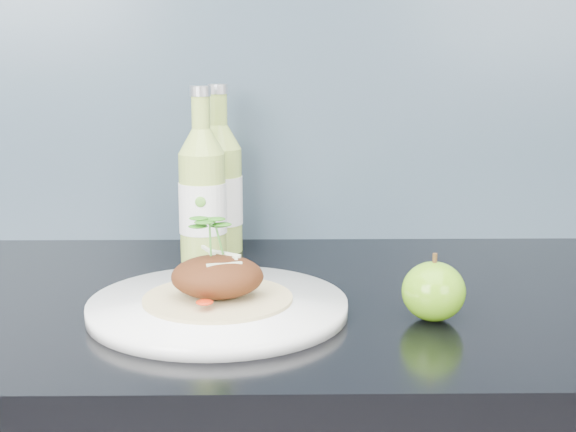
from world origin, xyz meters
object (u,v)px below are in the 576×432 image
dinner_plate (218,307)px  cider_bottle_right (220,189)px  green_apple (434,291)px  cider_bottle_left (203,196)px

dinner_plate → cider_bottle_right: (-0.02, 0.29, 0.08)m
green_apple → cider_bottle_left: cider_bottle_left is taller
dinner_plate → cider_bottle_left: cider_bottle_left is taller
green_apple → cider_bottle_left: size_ratio=0.35×
green_apple → cider_bottle_right: 0.41m
dinner_plate → cider_bottle_right: bearing=93.3°
cider_bottle_right → dinner_plate: bearing=-92.5°
green_apple → cider_bottle_right: cider_bottle_right is taller
cider_bottle_left → cider_bottle_right: same height
cider_bottle_left → cider_bottle_right: (0.02, 0.06, 0.00)m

